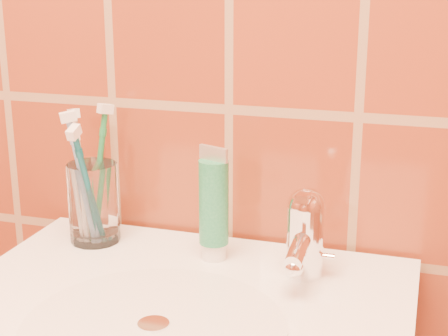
% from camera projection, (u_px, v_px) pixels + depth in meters
% --- Properties ---
extents(glass_tumbler, '(0.08, 0.08, 0.12)m').
position_uv_depth(glass_tumbler, '(94.00, 203.00, 0.99)').
color(glass_tumbler, white).
rests_on(glass_tumbler, pedestal_sink).
extents(toothpaste_tube, '(0.04, 0.04, 0.16)m').
position_uv_depth(toothpaste_tube, '(214.00, 207.00, 0.93)').
color(toothpaste_tube, white).
rests_on(toothpaste_tube, pedestal_sink).
extents(faucet, '(0.05, 0.11, 0.12)m').
position_uv_depth(faucet, '(305.00, 231.00, 0.88)').
color(faucet, white).
rests_on(faucet, pedestal_sink).
extents(toothbrush_0, '(0.03, 0.14, 0.21)m').
position_uv_depth(toothbrush_0, '(88.00, 188.00, 0.95)').
color(toothbrush_0, '#0C5767').
rests_on(toothbrush_0, glass_tumbler).
extents(toothbrush_1, '(0.09, 0.08, 0.21)m').
position_uv_depth(toothbrush_1, '(83.00, 180.00, 0.97)').
color(toothbrush_1, '#78A1D6').
rests_on(toothbrush_1, glass_tumbler).
extents(toothbrush_2, '(0.10, 0.09, 0.20)m').
position_uv_depth(toothbrush_2, '(82.00, 176.00, 0.99)').
color(toothbrush_2, white).
rests_on(toothbrush_2, glass_tumbler).
extents(toothbrush_3, '(0.08, 0.10, 0.21)m').
position_uv_depth(toothbrush_3, '(99.00, 173.00, 1.00)').
color(toothbrush_3, '#217C43').
rests_on(toothbrush_3, glass_tumbler).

